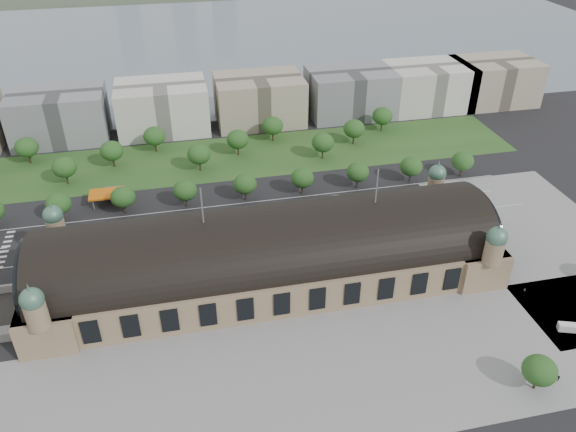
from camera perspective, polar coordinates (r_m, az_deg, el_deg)
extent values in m
plane|color=black|center=(188.87, -1.88, -6.44)|extent=(900.00, 900.00, 0.00)
cube|color=#947C5C|center=(185.16, -1.91, -4.99)|extent=(150.00, 40.00, 12.00)
cube|color=#947C5C|center=(188.07, -22.57, -7.28)|extent=(16.00, 43.00, 12.00)
cube|color=#947C5C|center=(205.36, 16.80, -2.35)|extent=(16.00, 43.00, 12.00)
cylinder|color=black|center=(181.57, -1.95, -3.49)|extent=(144.00, 37.60, 37.60)
cylinder|color=black|center=(184.84, -24.90, -5.52)|extent=(1.20, 32.00, 32.00)
cylinder|color=black|center=(203.91, 18.63, -0.27)|extent=(1.20, 32.00, 32.00)
cylinder|color=#947C5C|center=(199.33, -22.45, -1.25)|extent=(6.00, 6.00, 8.00)
sphere|color=#487460|center=(196.55, -22.78, 0.08)|extent=(6.40, 6.40, 6.40)
cone|color=#487460|center=(194.60, -23.02, 1.07)|extent=(1.00, 1.00, 2.50)
cylinder|color=#947C5C|center=(215.72, 14.74, 2.94)|extent=(6.00, 6.00, 8.00)
sphere|color=#487460|center=(213.16, 14.94, 4.22)|extent=(6.40, 6.40, 6.40)
cone|color=#487460|center=(211.36, 15.09, 5.18)|extent=(1.00, 1.00, 2.50)
cylinder|color=#947C5C|center=(166.08, -24.16, -9.16)|extent=(6.00, 6.00, 8.00)
sphere|color=#487460|center=(162.73, -24.59, -7.70)|extent=(6.40, 6.40, 6.40)
cone|color=#487460|center=(160.37, -24.91, -6.60)|extent=(1.00, 1.00, 2.50)
cylinder|color=#947C5C|center=(185.43, 20.16, -3.40)|extent=(6.00, 6.00, 8.00)
sphere|color=#487460|center=(182.44, 20.48, -2.00)|extent=(6.40, 6.40, 6.40)
cone|color=#487460|center=(180.34, 20.72, -0.95)|extent=(1.00, 1.00, 2.50)
cylinder|color=#59595B|center=(169.02, -8.74, 1.04)|extent=(0.50, 0.50, 12.00)
cylinder|color=#59595B|center=(179.40, 9.00, 3.01)|extent=(0.50, 0.50, 12.00)
cube|color=gray|center=(159.65, 4.86, -15.68)|extent=(190.00, 48.00, 0.12)
cube|color=gray|center=(226.96, 24.62, -2.35)|extent=(56.00, 100.00, 0.12)
cube|color=black|center=(217.94, -8.93, -0.92)|extent=(260.00, 26.00, 0.10)
cube|color=#275321|center=(265.88, -8.85, 5.61)|extent=(300.00, 45.00, 0.10)
cube|color=#D1600C|center=(237.89, -17.92, 2.18)|extent=(14.00, 9.00, 0.70)
cube|color=#59595B|center=(244.36, -17.27, 2.30)|extent=(7.00, 5.00, 3.20)
cylinder|color=#59595B|center=(242.61, -19.07, 1.88)|extent=(0.50, 0.50, 4.40)
cylinder|color=#59595B|center=(241.26, -16.50, 2.20)|extent=(0.50, 0.50, 4.40)
cylinder|color=#59595B|center=(237.09, -19.17, 1.12)|extent=(0.50, 0.50, 4.40)
cylinder|color=#59595B|center=(235.72, -16.54, 1.43)|extent=(0.50, 0.50, 4.40)
cube|color=slate|center=(459.01, -9.17, 17.16)|extent=(700.00, 320.00, 0.08)
cube|color=gray|center=(302.44, -22.21, 9.44)|extent=(45.00, 32.00, 24.00)
cube|color=silver|center=(297.51, -12.63, 10.73)|extent=(45.00, 32.00, 24.00)
cube|color=tan|center=(300.91, -2.93, 11.72)|extent=(45.00, 32.00, 24.00)
cube|color=gray|center=(312.39, 6.35, 12.36)|extent=(45.00, 32.00, 24.00)
cube|color=silver|center=(328.93, 14.01, 12.66)|extent=(45.00, 32.00, 24.00)
cube|color=tan|center=(347.89, 20.13, 12.73)|extent=(45.00, 32.00, 24.00)
cylinder|color=#2D2116|center=(234.17, -22.03, 0.05)|extent=(0.70, 0.70, 4.32)
ellipsoid|color=#22491A|center=(231.59, -22.29, 1.15)|extent=(9.60, 9.60, 8.16)
cylinder|color=#2D2116|center=(230.60, -16.21, 0.74)|extent=(0.70, 0.70, 4.32)
ellipsoid|color=#22491A|center=(227.97, -16.41, 1.87)|extent=(9.60, 9.60, 8.16)
cylinder|color=#2D2116|center=(229.49, -10.28, 1.43)|extent=(0.70, 0.70, 4.32)
ellipsoid|color=#22491A|center=(226.85, -10.41, 2.57)|extent=(9.60, 9.60, 8.16)
cylinder|color=#2D2116|center=(230.88, -4.35, 2.11)|extent=(0.70, 0.70, 4.32)
ellipsoid|color=#22491A|center=(228.26, -4.40, 3.25)|extent=(9.60, 9.60, 8.16)
cylinder|color=#2D2116|center=(234.74, 1.45, 2.75)|extent=(0.70, 0.70, 4.32)
ellipsoid|color=#22491A|center=(232.16, 1.47, 3.88)|extent=(9.60, 9.60, 8.16)
cylinder|color=#2D2116|center=(240.93, 7.02, 3.34)|extent=(0.70, 0.70, 4.32)
ellipsoid|color=#22491A|center=(238.42, 7.10, 4.44)|extent=(9.60, 9.60, 8.16)
cylinder|color=#2D2116|center=(249.29, 12.26, 3.86)|extent=(0.70, 0.70, 4.32)
ellipsoid|color=#22491A|center=(246.87, 12.41, 4.93)|extent=(9.60, 9.60, 8.16)
cylinder|color=#2D2116|center=(259.61, 17.14, 4.32)|extent=(0.70, 0.70, 4.32)
ellipsoid|color=#22491A|center=(257.28, 17.32, 5.35)|extent=(9.60, 9.60, 8.16)
cylinder|color=#2D2116|center=(285.17, -24.76, 5.32)|extent=(0.70, 0.70, 4.68)
ellipsoid|color=#22491A|center=(282.88, -25.02, 6.34)|extent=(10.40, 10.40, 8.84)
cylinder|color=#2D2116|center=(260.09, -21.52, 3.53)|extent=(0.70, 0.70, 4.68)
ellipsoid|color=#22491A|center=(257.58, -21.77, 4.64)|extent=(10.40, 10.40, 8.84)
cylinder|color=#2D2116|center=(267.97, -17.27, 5.25)|extent=(0.70, 0.70, 4.68)
ellipsoid|color=#22491A|center=(265.53, -17.47, 6.34)|extent=(10.40, 10.40, 8.84)
cylinder|color=#2D2116|center=(277.45, -13.27, 6.83)|extent=(0.70, 0.70, 4.68)
ellipsoid|color=#22491A|center=(275.09, -13.42, 7.90)|extent=(10.40, 10.40, 8.84)
cylinder|color=#2D2116|center=(255.87, -8.93, 5.06)|extent=(0.70, 0.70, 4.68)
ellipsoid|color=#22491A|center=(253.32, -9.03, 6.21)|extent=(10.40, 10.40, 8.84)
cylinder|color=#2D2116|center=(267.94, -5.08, 6.66)|extent=(0.70, 0.70, 4.68)
ellipsoid|color=#22491A|center=(265.51, -5.14, 7.77)|extent=(10.40, 10.40, 8.84)
cylinder|color=#2D2116|center=(281.30, -1.56, 8.08)|extent=(0.70, 0.70, 4.68)
ellipsoid|color=#22491A|center=(278.98, -1.57, 9.15)|extent=(10.40, 10.40, 8.84)
cylinder|color=#2D2116|center=(264.17, 3.52, 6.33)|extent=(0.70, 0.70, 4.68)
ellipsoid|color=#22491A|center=(261.70, 3.57, 7.46)|extent=(10.40, 10.40, 8.84)
cylinder|color=#2D2116|center=(279.78, 6.65, 7.73)|extent=(0.70, 0.70, 4.68)
ellipsoid|color=#22491A|center=(277.45, 6.73, 8.80)|extent=(10.40, 10.40, 8.84)
cylinder|color=#2D2116|center=(296.28, 9.46, 8.96)|extent=(0.70, 0.70, 4.68)
ellipsoid|color=#22491A|center=(294.08, 9.56, 9.98)|extent=(10.40, 10.40, 8.84)
cylinder|color=#2D2116|center=(167.61, 23.82, -15.26)|extent=(0.70, 0.70, 3.96)
ellipsoid|color=#22491A|center=(164.28, 24.19, -14.11)|extent=(9.00, 9.00, 7.65)
imported|color=maroon|center=(217.73, -9.01, -0.72)|extent=(5.36, 2.39, 1.53)
imported|color=#56595D|center=(232.62, 4.94, 1.95)|extent=(5.01, 1.88, 1.63)
imported|color=white|center=(231.36, 12.70, 1.01)|extent=(5.81, 2.97, 1.57)
imported|color=black|center=(208.77, -23.04, -4.91)|extent=(4.68, 3.48, 1.47)
imported|color=maroon|center=(209.31, -19.26, -3.87)|extent=(6.28, 4.54, 1.59)
imported|color=#192147|center=(206.40, -19.73, -4.59)|extent=(4.90, 3.42, 1.32)
imported|color=slate|center=(206.77, -11.93, -3.08)|extent=(4.61, 3.53, 1.46)
imported|color=silver|center=(209.23, -19.11, -3.86)|extent=(4.92, 3.93, 1.57)
imported|color=#9B9FA4|center=(205.39, -14.19, -3.70)|extent=(5.44, 4.39, 1.38)
imported|color=black|center=(205.61, -9.98, -3.09)|extent=(4.85, 3.50, 1.30)
imported|color=#D54722|center=(208.66, -4.76, -1.67)|extent=(13.13, 3.92, 3.61)
imported|color=silver|center=(215.31, -0.03, -0.33)|extent=(13.60, 3.70, 3.76)
imported|color=silver|center=(221.57, 6.76, 0.45)|extent=(13.64, 3.98, 3.75)
cube|color=silver|center=(189.16, 26.56, -10.08)|extent=(6.10, 4.01, 2.46)
cube|color=silver|center=(188.66, 25.94, -10.17)|extent=(2.11, 2.46, 1.70)
imported|color=gray|center=(198.72, 22.90, -6.91)|extent=(0.75, 0.94, 1.70)
imported|color=gray|center=(172.67, 25.75, -14.66)|extent=(1.20, 1.33, 1.95)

